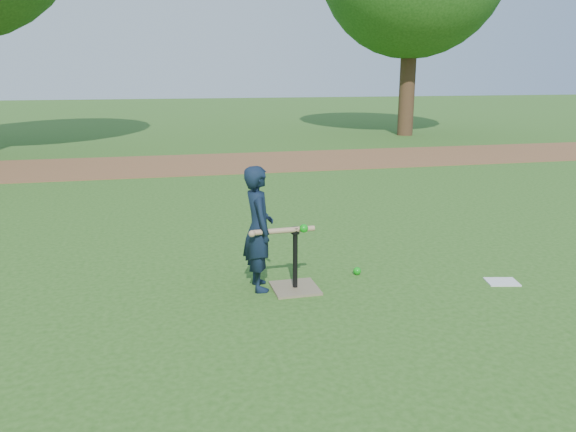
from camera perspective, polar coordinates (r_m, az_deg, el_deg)
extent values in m
plane|color=#285116|center=(5.74, 2.46, -6.19)|extent=(80.00, 80.00, 0.00)
cube|color=brown|center=(12.91, -6.53, 5.37)|extent=(24.00, 3.00, 0.01)
imported|color=black|center=(5.28, -3.02, -1.27)|extent=(0.30, 0.44, 1.19)
sphere|color=#0D9712|center=(5.83, 7.04, -5.55)|extent=(0.08, 0.08, 0.08)
cube|color=silver|center=(5.98, 20.91, -6.27)|extent=(0.34, 0.29, 0.01)
cube|color=#78694C|center=(5.42, 0.73, -7.33)|extent=(0.44, 0.44, 0.02)
cylinder|color=black|center=(5.32, 0.74, -4.44)|extent=(0.05, 0.05, 0.55)
cylinder|color=black|center=(5.24, 0.75, -1.49)|extent=(0.08, 0.08, 0.06)
cylinder|color=#A58260|center=(5.19, -0.49, -1.49)|extent=(0.60, 0.08, 0.05)
sphere|color=#A58260|center=(5.09, -3.68, -1.81)|extent=(0.06, 0.06, 0.06)
sphere|color=#0D9712|center=(5.16, 1.62, -1.26)|extent=(0.08, 0.08, 0.08)
cylinder|color=#382316|center=(18.93, 12.03, 13.20)|extent=(0.50, 0.50, 3.42)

